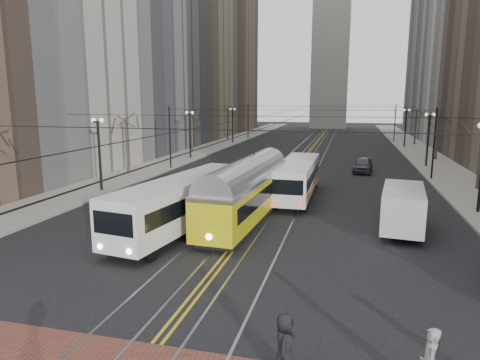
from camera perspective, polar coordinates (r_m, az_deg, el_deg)
The scene contains 17 objects.
ground at distance 14.88m, azimuth -9.36°, elevation -18.85°, with size 260.00×260.00×0.00m, color black.
sidewalk_left at distance 60.78m, azimuth -5.42°, elevation 3.82°, with size 5.00×140.00×0.15m, color gray.
sidewalk_right at distance 58.07m, azimuth 23.74°, elevation 2.64°, with size 5.00×140.00×0.15m, color gray.
streetcar_rails at distance 57.52m, azimuth 8.83°, elevation 3.28°, with size 4.80×130.00×0.02m, color gray.
centre_lines at distance 57.52m, azimuth 8.83°, elevation 3.28°, with size 0.42×130.00×0.01m, color gold.
building_left_mid at distance 66.24m, azimuth -14.45°, elevation 18.79°, with size 16.00×20.00×34.00m, color slate.
building_left_far at distance 103.34m, azimuth -3.37°, elevation 17.73°, with size 16.00×20.00×40.00m, color brown.
building_right_far at distance 100.66m, azimuth 26.93°, elevation 16.83°, with size 16.00×20.00×40.00m, color slate.
lamp_posts at distance 41.16m, azimuth 6.72°, elevation 4.34°, with size 27.60×57.20×5.60m.
street_trees at distance 47.57m, azimuth 7.77°, elevation 5.16°, with size 31.68×53.28×5.60m.
trolley_wires at distance 47.08m, azimuth 7.74°, elevation 6.30°, with size 25.96×120.00×6.60m.
transit_bus at distance 24.29m, azimuth -7.59°, elevation -3.26°, with size 2.48×11.90×2.97m, color silver.
streetcar at distance 26.07m, azimuth 0.91°, elevation -2.21°, with size 2.34×12.59×2.97m, color #CCC412.
rear_bus at distance 32.36m, azimuth 7.71°, elevation 0.06°, with size 2.31×10.64×2.77m, color silver.
cargo_van at distance 25.53m, azimuth 20.85°, elevation -3.78°, with size 2.14×5.57×2.47m, color #BCBCBC.
sedan_grey at distance 45.24m, azimuth 16.06°, elevation 1.96°, with size 1.80×4.48×1.53m, color #3D4045.
pedestrian_a at distance 12.21m, azimuth 6.00°, elevation -20.99°, with size 0.87×0.57×1.78m, color black.
Camera 1 is at (5.37, -11.80, 7.31)m, focal length 32.00 mm.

